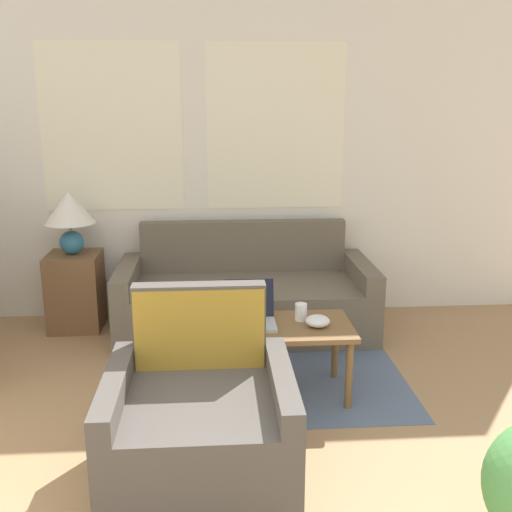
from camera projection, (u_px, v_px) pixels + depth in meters
The scene contains 11 objects.
wall_back at pixel (205, 158), 4.83m from camera, with size 6.18×0.06×2.60m.
rug at pixel (262, 359), 4.19m from camera, with size 1.80×1.88×0.01m.
couch at pixel (245, 299), 4.69m from camera, with size 1.94×0.86×0.81m.
armchair at pixel (200, 423), 2.86m from camera, with size 0.87×0.81×0.87m.
side_table at pixel (76, 291), 4.72m from camera, with size 0.40×0.40×0.60m.
table_lamp at pixel (70, 213), 4.56m from camera, with size 0.38×0.38×0.49m.
coffee_table at pixel (269, 334), 3.60m from camera, with size 1.00×0.51×0.45m.
laptop at pixel (250, 315), 3.60m from camera, with size 0.31×0.30×0.25m.
cup_navy at pixel (301, 312), 3.66m from camera, with size 0.07×0.07×0.11m.
cup_yellow at pixel (214, 325), 3.45m from camera, with size 0.08×0.08×0.11m.
snack_bowl at pixel (318, 321), 3.56m from camera, with size 0.15×0.15×0.07m.
Camera 1 is at (0.06, -1.04, 1.76)m, focal length 42.00 mm.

